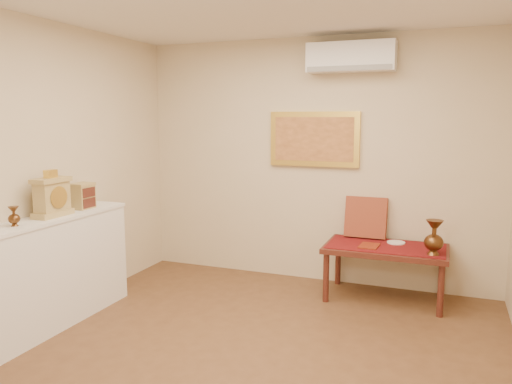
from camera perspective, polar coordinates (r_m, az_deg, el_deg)
The scene contains 15 objects.
floor at distance 3.90m, azimuth -2.51°, elevation -19.59°, with size 4.50×4.50×0.00m, color brown.
wall_back at distance 5.59m, azimuth 6.69°, elevation 3.48°, with size 4.00×0.02×2.70m, color beige.
wall_left at distance 4.65m, azimuth -25.85°, elevation 1.66°, with size 0.02×4.50×2.70m, color beige.
brass_urn_small at distance 4.40m, azimuth -25.95°, elevation -2.21°, with size 0.09×0.09×0.21m, color brown, non-canonical shape.
table_cloth at distance 5.22m, azimuth 14.63°, elevation -5.99°, with size 1.14×0.59×0.01m, color maroon.
brass_urn_tall at distance 4.97m, azimuth 19.69°, elevation -4.48°, with size 0.18×0.18×0.40m, color brown, non-canonical shape.
plate at distance 5.34m, azimuth 15.72°, elevation -5.57°, with size 0.18×0.18×0.01m, color white.
menu at distance 5.14m, azimuth 12.81°, elevation -6.01°, with size 0.18×0.25×0.01m, color maroon.
cushion at distance 5.47m, azimuth 12.45°, elevation -2.85°, with size 0.44×0.10×0.44m, color maroon.
display_ledge at distance 4.70m, azimuth -23.68°, elevation -8.87°, with size 0.37×2.02×0.98m.
mantel_clock at distance 4.68m, azimuth -22.27°, elevation -0.50°, with size 0.17×0.36×0.41m.
wooden_chest at distance 4.99m, azimuth -19.20°, elevation -0.41°, with size 0.16×0.21×0.24m.
low_table at distance 5.23m, azimuth 14.60°, elevation -6.73°, with size 1.20×0.70×0.55m.
painting at distance 5.55m, azimuth 6.66°, elevation 6.03°, with size 1.00×0.06×0.60m.
ac_unit at distance 5.39m, azimuth 10.80°, elevation 14.90°, with size 0.90×0.25×0.30m.
Camera 1 is at (1.39, -3.15, 1.84)m, focal length 35.00 mm.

